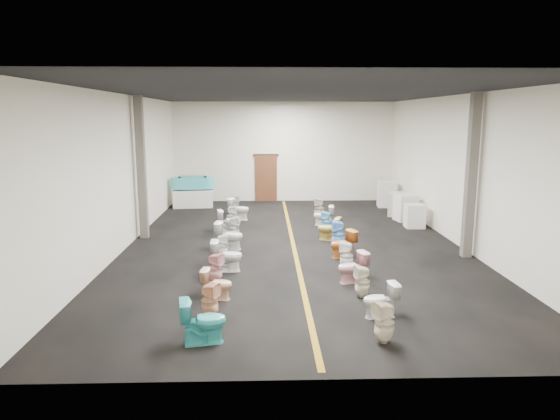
# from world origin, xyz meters

# --- Properties ---
(floor) EXTENTS (16.00, 16.00, 0.00)m
(floor) POSITION_xyz_m (0.00, 0.00, 0.00)
(floor) COLOR black
(floor) RESTS_ON ground
(ceiling) EXTENTS (16.00, 16.00, 0.00)m
(ceiling) POSITION_xyz_m (0.00, 0.00, 4.50)
(ceiling) COLOR black
(ceiling) RESTS_ON ground
(wall_back) EXTENTS (10.00, 0.00, 10.00)m
(wall_back) POSITION_xyz_m (0.00, 8.00, 2.25)
(wall_back) COLOR silver
(wall_back) RESTS_ON ground
(wall_front) EXTENTS (10.00, 0.00, 10.00)m
(wall_front) POSITION_xyz_m (0.00, -8.00, 2.25)
(wall_front) COLOR silver
(wall_front) RESTS_ON ground
(wall_left) EXTENTS (0.00, 16.00, 16.00)m
(wall_left) POSITION_xyz_m (-5.00, 0.00, 2.25)
(wall_left) COLOR silver
(wall_left) RESTS_ON ground
(wall_right) EXTENTS (0.00, 16.00, 16.00)m
(wall_right) POSITION_xyz_m (5.00, 0.00, 2.25)
(wall_right) COLOR silver
(wall_right) RESTS_ON ground
(aisle_stripe) EXTENTS (0.12, 15.60, 0.01)m
(aisle_stripe) POSITION_xyz_m (0.00, 0.00, 0.00)
(aisle_stripe) COLOR #9B7016
(aisle_stripe) RESTS_ON floor
(back_door) EXTENTS (1.00, 0.10, 2.10)m
(back_door) POSITION_xyz_m (-0.80, 7.94, 1.05)
(back_door) COLOR #562D19
(back_door) RESTS_ON floor
(door_frame) EXTENTS (1.15, 0.08, 0.10)m
(door_frame) POSITION_xyz_m (-0.80, 7.95, 2.12)
(door_frame) COLOR #331C11
(door_frame) RESTS_ON back_door
(column_left) EXTENTS (0.25, 0.25, 4.50)m
(column_left) POSITION_xyz_m (-4.75, 1.00, 2.25)
(column_left) COLOR #59544C
(column_left) RESTS_ON floor
(column_right) EXTENTS (0.25, 0.25, 4.50)m
(column_right) POSITION_xyz_m (4.75, -1.50, 2.25)
(column_right) COLOR #59544C
(column_right) RESTS_ON floor
(display_table) EXTENTS (1.74, 0.99, 0.74)m
(display_table) POSITION_xyz_m (-3.96, 6.51, 0.37)
(display_table) COLOR white
(display_table) RESTS_ON floor
(bathtub) EXTENTS (1.85, 0.78, 0.55)m
(bathtub) POSITION_xyz_m (-3.96, 6.51, 1.07)
(bathtub) COLOR #42B9C0
(bathtub) RESTS_ON display_table
(appliance_crate_a) EXTENTS (0.67, 0.67, 0.82)m
(appliance_crate_a) POSITION_xyz_m (4.40, 2.21, 0.41)
(appliance_crate_a) COLOR silver
(appliance_crate_a) RESTS_ON floor
(appliance_crate_b) EXTENTS (0.82, 0.82, 0.98)m
(appliance_crate_b) POSITION_xyz_m (4.40, 3.36, 0.49)
(appliance_crate_b) COLOR silver
(appliance_crate_b) RESTS_ON floor
(appliance_crate_c) EXTENTS (0.99, 0.99, 0.91)m
(appliance_crate_c) POSITION_xyz_m (4.40, 4.34, 0.46)
(appliance_crate_c) COLOR silver
(appliance_crate_c) RESTS_ON floor
(appliance_crate_d) EXTENTS (0.85, 0.85, 1.09)m
(appliance_crate_d) POSITION_xyz_m (4.40, 6.30, 0.54)
(appliance_crate_d) COLOR white
(appliance_crate_d) RESTS_ON floor
(toilet_left_0) EXTENTS (0.86, 0.59, 0.80)m
(toilet_left_0) POSITION_xyz_m (-1.93, -6.71, 0.40)
(toilet_left_0) COLOR #36AFB0
(toilet_left_0) RESTS_ON floor
(toilet_left_1) EXTENTS (0.43, 0.43, 0.73)m
(toilet_left_1) POSITION_xyz_m (-1.93, -5.66, 0.36)
(toilet_left_1) COLOR #EDAD85
(toilet_left_1) RESTS_ON floor
(toilet_left_2) EXTENTS (0.70, 0.46, 0.67)m
(toilet_left_2) POSITION_xyz_m (-1.89, -4.61, 0.33)
(toilet_left_2) COLOR #F4BC92
(toilet_left_2) RESTS_ON floor
(toilet_left_3) EXTENTS (0.44, 0.43, 0.73)m
(toilet_left_3) POSITION_xyz_m (-2.03, -3.57, 0.36)
(toilet_left_3) COLOR #E8A5A7
(toilet_left_3) RESTS_ON floor
(toilet_left_4) EXTENTS (0.79, 0.45, 0.80)m
(toilet_left_4) POSITION_xyz_m (-1.83, -2.64, 0.40)
(toilet_left_4) COLOR white
(toilet_left_4) RESTS_ON floor
(toilet_left_5) EXTENTS (0.35, 0.34, 0.68)m
(toilet_left_5) POSITION_xyz_m (-2.05, -1.49, 0.34)
(toilet_left_5) COLOR white
(toilet_left_5) RESTS_ON floor
(toilet_left_6) EXTENTS (0.87, 0.57, 0.83)m
(toilet_left_6) POSITION_xyz_m (-1.91, -0.55, 0.41)
(toilet_left_6) COLOR white
(toilet_left_6) RESTS_ON floor
(toilet_left_7) EXTENTS (0.35, 0.35, 0.77)m
(toilet_left_7) POSITION_xyz_m (-1.85, 0.56, 0.39)
(toilet_left_7) COLOR silver
(toilet_left_7) RESTS_ON floor
(toilet_left_8) EXTENTS (0.84, 0.58, 0.79)m
(toilet_left_8) POSITION_xyz_m (-2.06, 1.60, 0.39)
(toilet_left_8) COLOR white
(toilet_left_8) RESTS_ON floor
(toilet_left_9) EXTENTS (0.36, 0.35, 0.74)m
(toilet_left_9) POSITION_xyz_m (-2.05, 2.58, 0.37)
(toilet_left_9) COLOR silver
(toilet_left_9) RESTS_ON floor
(toilet_left_10) EXTENTS (0.90, 0.67, 0.82)m
(toilet_left_10) POSITION_xyz_m (-1.85, 3.72, 0.41)
(toilet_left_10) COLOR white
(toilet_left_10) RESTS_ON floor
(toilet_left_11) EXTENTS (0.38, 0.37, 0.79)m
(toilet_left_11) POSITION_xyz_m (-2.06, 4.78, 0.39)
(toilet_left_11) COLOR silver
(toilet_left_11) RESTS_ON floor
(toilet_right_0) EXTENTS (0.45, 0.44, 0.76)m
(toilet_right_0) POSITION_xyz_m (1.18, -6.82, 0.38)
(toilet_right_0) COLOR beige
(toilet_right_0) RESTS_ON floor
(toilet_right_1) EXTENTS (0.73, 0.48, 0.70)m
(toilet_right_1) POSITION_xyz_m (1.38, -5.69, 0.35)
(toilet_right_1) COLOR silver
(toilet_right_1) RESTS_ON floor
(toilet_right_2) EXTENTS (0.37, 0.37, 0.71)m
(toilet_right_2) POSITION_xyz_m (1.23, -4.61, 0.36)
(toilet_right_2) COLOR beige
(toilet_right_2) RESTS_ON floor
(toilet_right_3) EXTENTS (0.81, 0.61, 0.74)m
(toilet_right_3) POSITION_xyz_m (1.19, -3.60, 0.37)
(toilet_right_3) COLOR #E8A5AB
(toilet_right_3) RESTS_ON floor
(toilet_right_4) EXTENTS (0.43, 0.43, 0.74)m
(toilet_right_4) POSITION_xyz_m (1.21, -2.64, 0.37)
(toilet_right_4) COLOR white
(toilet_right_4) RESTS_ON floor
(toilet_right_5) EXTENTS (0.85, 0.69, 0.76)m
(toilet_right_5) POSITION_xyz_m (1.30, -1.48, 0.38)
(toilet_right_5) COLOR orange
(toilet_right_5) RESTS_ON floor
(toilet_right_6) EXTENTS (0.39, 0.39, 0.84)m
(toilet_right_6) POSITION_xyz_m (1.31, -0.52, 0.42)
(toilet_right_6) COLOR #78BBF6
(toilet_right_6) RESTS_ON floor
(toilet_right_7) EXTENTS (0.83, 0.65, 0.75)m
(toilet_right_7) POSITION_xyz_m (1.16, 0.47, 0.37)
(toilet_right_7) COLOR gold
(toilet_right_7) RESTS_ON floor
(toilet_right_8) EXTENTS (0.42, 0.41, 0.72)m
(toilet_right_8) POSITION_xyz_m (1.21, 1.54, 0.36)
(toilet_right_8) COLOR #6CB9E1
(toilet_right_8) RESTS_ON floor
(toilet_right_9) EXTENTS (0.74, 0.46, 0.73)m
(toilet_right_9) POSITION_xyz_m (1.24, 2.65, 0.36)
(toilet_right_9) COLOR white
(toilet_right_9) RESTS_ON floor
(toilet_right_10) EXTENTS (0.40, 0.39, 0.84)m
(toilet_right_10) POSITION_xyz_m (1.20, 3.70, 0.42)
(toilet_right_10) COLOR beige
(toilet_right_10) RESTS_ON floor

